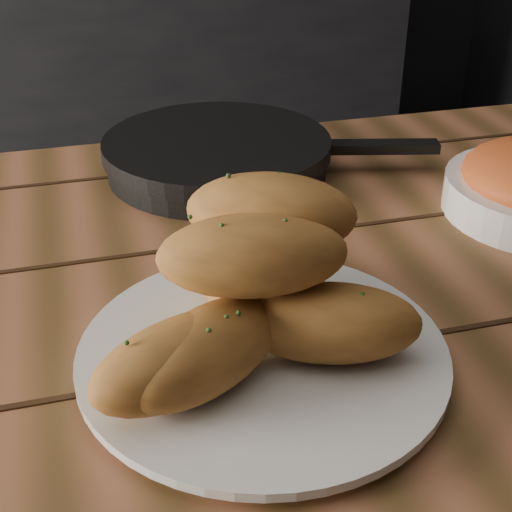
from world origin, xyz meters
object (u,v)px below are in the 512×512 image
Objects in this scene: bread_rolls at (248,298)px; skillet at (219,154)px; table at (311,372)px; plate at (263,355)px.

bread_rolls is 0.65× the size of skillet.
skillet is (0.06, 0.39, -0.05)m from bread_rolls.
table is 0.17m from plate.
skillet is (-0.03, 0.28, 0.13)m from table.
bread_rolls is at bearing -131.47° from table.
bread_rolls reaches higher than table.
skillet is at bearing 82.46° from plate.
table is 0.31m from skillet.
plate is 0.06m from bread_rolls.
bread_rolls is 0.39m from skillet.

